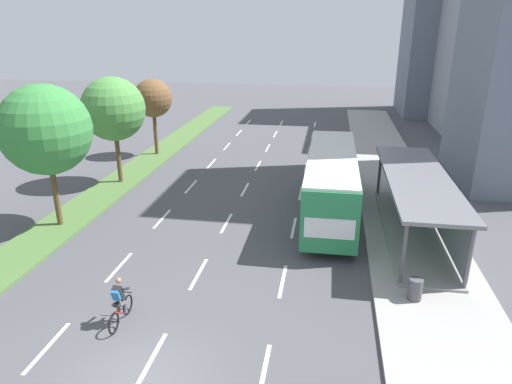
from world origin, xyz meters
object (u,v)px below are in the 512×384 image
(bus_shelter, at_px, (421,199))
(median_tree_fourth, at_px, (153,99))
(median_tree_third, at_px, (113,109))
(median_tree_second, at_px, (45,130))
(trash_bin, at_px, (415,289))
(cyclist, at_px, (120,303))
(bus, at_px, (331,178))

(bus_shelter, distance_m, median_tree_fourth, 21.64)
(bus_shelter, bearing_deg, median_tree_third, 164.12)
(median_tree_second, bearing_deg, trash_bin, -14.12)
(median_tree_third, xyz_separation_m, trash_bin, (16.65, -11.10, -4.23))
(cyclist, relative_size, median_tree_fourth, 0.31)
(median_tree_third, relative_size, median_tree_fourth, 1.15)
(trash_bin, bearing_deg, cyclist, -164.08)
(bus, distance_m, median_tree_third, 14.05)
(bus, relative_size, trash_bin, 13.28)
(bus_shelter, relative_size, trash_bin, 13.04)
(bus_shelter, height_order, median_tree_third, median_tree_third)
(median_tree_third, bearing_deg, trash_bin, -33.68)
(median_tree_second, distance_m, median_tree_third, 6.89)
(bus, bearing_deg, median_tree_second, -164.06)
(median_tree_second, distance_m, median_tree_fourth, 13.78)
(bus_shelter, distance_m, trash_bin, 6.28)
(median_tree_third, bearing_deg, median_tree_second, -90.85)
(cyclist, xyz_separation_m, median_tree_second, (-6.60, 7.11, 4.20))
(bus, distance_m, trash_bin, 8.82)
(median_tree_third, bearing_deg, bus, -12.63)
(median_tree_second, relative_size, trash_bin, 8.29)
(cyclist, distance_m, trash_bin, 10.56)
(median_tree_fourth, distance_m, trash_bin, 24.91)
(median_tree_second, xyz_separation_m, trash_bin, (16.75, -4.21, -4.42))
(bus, bearing_deg, bus_shelter, -25.38)
(cyclist, xyz_separation_m, median_tree_fourth, (-6.65, 20.87, 3.64))
(cyclist, xyz_separation_m, median_tree_third, (-6.50, 13.99, 4.02))
(bus, height_order, median_tree_third, median_tree_third)
(bus_shelter, relative_size, cyclist, 6.09)
(bus_shelter, bearing_deg, median_tree_second, -174.11)
(median_tree_fourth, bearing_deg, cyclist, -72.34)
(bus, xyz_separation_m, trash_bin, (3.20, -8.08, -1.49))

